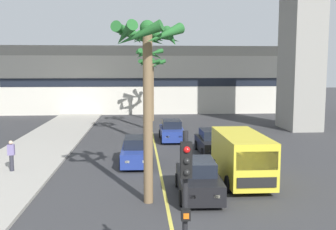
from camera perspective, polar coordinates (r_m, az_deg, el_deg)
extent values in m
cube|color=#DBCC4C|center=(25.26, -1.67, -5.77)|extent=(0.14, 56.00, 0.01)
cube|color=gray|center=(37.59, 19.02, 10.94)|extent=(2.80, 4.40, 16.91)
cube|color=beige|center=(50.74, -3.00, 4.56)|extent=(38.39, 8.00, 7.04)
cube|color=#9C998D|center=(50.74, -3.03, 9.21)|extent=(37.63, 7.20, 1.20)
cube|color=black|center=(46.71, -2.90, 4.79)|extent=(34.55, 0.04, 1.00)
cube|color=navy|center=(30.01, 0.54, -2.64)|extent=(1.72, 4.11, 0.80)
cube|color=black|center=(30.06, 0.52, -1.31)|extent=(1.41, 2.06, 0.60)
cube|color=#F2EDCC|center=(28.07, 1.81, -3.20)|extent=(0.24, 0.08, 0.14)
cube|color=#F2EDCC|center=(28.00, -0.10, -3.22)|extent=(0.24, 0.08, 0.14)
cylinder|color=black|center=(28.89, 2.33, -3.54)|extent=(0.22, 0.64, 0.64)
cylinder|color=black|center=(28.76, -0.87, -3.58)|extent=(0.22, 0.64, 0.64)
cylinder|color=black|center=(31.38, 1.83, -2.71)|extent=(0.22, 0.64, 0.64)
cylinder|color=black|center=(31.26, -1.12, -2.74)|extent=(0.22, 0.64, 0.64)
cube|color=black|center=(25.53, 6.47, -4.36)|extent=(1.73, 4.11, 0.80)
cube|color=black|center=(25.55, 6.43, -2.80)|extent=(1.41, 2.06, 0.60)
cube|color=#F2EDCC|center=(23.69, 8.52, -5.14)|extent=(0.24, 0.08, 0.14)
cube|color=#F2EDCC|center=(23.50, 6.30, -5.21)|extent=(0.24, 0.08, 0.14)
cylinder|color=black|center=(24.54, 8.90, -5.48)|extent=(0.22, 0.64, 0.64)
cylinder|color=black|center=(24.21, 5.16, -5.59)|extent=(0.22, 0.64, 0.64)
cylinder|color=black|center=(26.96, 7.63, -4.34)|extent=(0.22, 0.64, 0.64)
cylinder|color=black|center=(26.67, 4.23, -4.42)|extent=(0.22, 0.64, 0.64)
cube|color=navy|center=(22.70, -4.59, -5.75)|extent=(1.76, 4.12, 0.80)
cube|color=black|center=(22.71, -4.60, -3.99)|extent=(1.42, 2.07, 0.60)
cube|color=#F2EDCC|center=(20.72, -3.41, -6.81)|extent=(0.24, 0.08, 0.14)
cube|color=#F2EDCC|center=(20.75, -6.01, -6.82)|extent=(0.24, 0.08, 0.14)
cylinder|color=black|center=(21.52, -2.49, -7.14)|extent=(0.23, 0.64, 0.64)
cylinder|color=black|center=(21.56, -6.82, -7.16)|extent=(0.23, 0.64, 0.64)
cylinder|color=black|center=(23.99, -2.59, -5.68)|extent=(0.23, 0.64, 0.64)
cylinder|color=black|center=(24.03, -6.46, -5.70)|extent=(0.23, 0.64, 0.64)
cube|color=black|center=(17.22, 4.46, -9.83)|extent=(1.83, 4.15, 0.80)
cube|color=black|center=(17.18, 4.42, -7.52)|extent=(1.46, 2.09, 0.60)
cube|color=#F2EDCC|center=(15.37, 7.14, -11.74)|extent=(0.24, 0.09, 0.14)
cube|color=#F2EDCC|center=(15.25, 3.60, -11.85)|extent=(0.24, 0.09, 0.14)
cylinder|color=black|center=(16.22, 7.90, -11.91)|extent=(0.24, 0.65, 0.64)
cylinder|color=black|center=(16.02, 2.07, -12.09)|extent=(0.24, 0.65, 0.64)
cylinder|color=black|center=(18.61, 6.49, -9.42)|extent=(0.24, 0.65, 0.64)
cylinder|color=black|center=(18.43, 1.45, -9.53)|extent=(0.24, 0.65, 0.64)
cube|color=yellow|center=(19.34, 10.68, -5.84)|extent=(2.03, 5.21, 2.10)
cube|color=black|center=(16.87, 12.90, -6.55)|extent=(1.80, 0.09, 0.80)
cube|color=black|center=(17.05, 12.88, -9.63)|extent=(1.70, 0.07, 0.44)
cylinder|color=black|center=(18.40, 14.76, -9.60)|extent=(0.26, 0.76, 0.76)
cylinder|color=black|center=(17.89, 8.90, -9.92)|extent=(0.26, 0.76, 0.76)
cylinder|color=black|center=(21.27, 12.06, -7.29)|extent=(0.26, 0.76, 0.76)
cylinder|color=black|center=(20.83, 6.99, -7.49)|extent=(0.26, 0.76, 0.76)
cylinder|color=black|center=(8.82, 2.51, -15.91)|extent=(0.12, 0.12, 4.20)
cube|color=black|center=(8.22, 2.67, -6.60)|extent=(0.24, 0.20, 0.76)
sphere|color=red|center=(8.07, 2.77, -5.11)|extent=(0.14, 0.14, 0.14)
sphere|color=black|center=(8.12, 2.76, -6.76)|extent=(0.14, 0.14, 0.14)
sphere|color=black|center=(8.18, 2.75, -8.40)|extent=(0.14, 0.14, 0.14)
cube|color=black|center=(8.59, 2.61, -14.37)|extent=(0.20, 0.16, 0.24)
cube|color=orange|center=(8.52, 2.68, -14.57)|extent=(0.12, 0.03, 0.12)
cylinder|color=brown|center=(28.74, -2.91, 3.62)|extent=(0.43, 0.43, 7.82)
sphere|color=#236028|center=(28.80, -2.96, 11.72)|extent=(0.60, 0.60, 0.60)
cone|color=#236028|center=(28.88, -1.30, 11.28)|extent=(0.57, 1.73, 0.84)
cone|color=#236028|center=(29.34, -1.74, 11.15)|extent=(1.45, 1.57, 0.90)
cone|color=#236028|center=(29.58, -2.61, 11.12)|extent=(1.76, 0.83, 0.89)
cone|color=#236028|center=(29.49, -3.75, 10.90)|extent=(1.69, 1.18, 1.06)
cone|color=#236028|center=(29.04, -4.53, 11.09)|extent=(0.97, 1.75, 0.96)
cone|color=#236028|center=(28.56, -4.57, 11.28)|extent=(0.86, 1.76, 0.87)
cone|color=#236028|center=(28.05, -3.75, 11.18)|extent=(1.69, 1.20, 1.01)
cone|color=#236028|center=(27.96, -2.83, 11.36)|extent=(1.72, 0.52, 0.89)
cone|color=#236028|center=(28.27, -1.62, 11.08)|extent=(1.42, 1.57, 1.06)
cylinder|color=brown|center=(15.73, -2.95, -0.61)|extent=(0.39, 0.39, 6.95)
sphere|color=#236028|center=(15.68, -3.04, 12.65)|extent=(0.60, 0.60, 0.60)
cone|color=#236028|center=(15.81, 0.43, 11.27)|extent=(0.67, 1.96, 1.10)
cone|color=#236028|center=(16.43, -1.11, 11.46)|extent=(1.83, 1.50, 0.93)
cone|color=#236028|center=(16.57, -3.76, 11.30)|extent=(1.98, 0.81, 0.98)
cone|color=#236028|center=(15.98, -6.32, 11.85)|extent=(1.06, 1.97, 0.79)
cone|color=#236028|center=(15.32, -6.37, 11.59)|extent=(1.10, 1.96, 1.00)
cone|color=#236028|center=(14.76, -4.27, 11.62)|extent=(1.95, 1.09, 1.08)
cone|color=#236028|center=(14.97, -0.54, 11.68)|extent=(1.74, 1.60, 1.03)
cylinder|color=brown|center=(35.07, -2.76, 3.47)|extent=(0.40, 0.40, 6.94)
sphere|color=#236028|center=(35.04, -2.79, 9.39)|extent=(0.60, 0.60, 0.60)
cone|color=#236028|center=(34.97, -1.44, 9.11)|extent=(0.63, 1.73, 0.78)
cone|color=#236028|center=(35.69, -2.00, 8.78)|extent=(1.59, 1.37, 1.04)
cone|color=#236028|center=(35.74, -3.45, 8.75)|extent=(1.68, 1.18, 1.06)
cone|color=#236028|center=(34.97, -4.14, 8.97)|extent=(0.55, 1.72, 0.90)
cone|color=#236028|center=(34.36, -3.58, 8.88)|extent=(1.61, 1.35, 1.02)
cone|color=#236028|center=(34.41, -1.91, 9.14)|extent=(1.60, 1.39, 0.78)
cylinder|color=brown|center=(41.14, -2.35, 3.42)|extent=(0.38, 0.38, 6.16)
sphere|color=#236028|center=(41.07, -2.37, 7.92)|extent=(0.60, 0.60, 0.60)
cone|color=#236028|center=(41.20, -1.06, 7.64)|extent=(0.62, 1.97, 0.83)
cone|color=#236028|center=(41.81, -1.56, 7.64)|extent=(1.76, 1.59, 0.81)
cone|color=#236028|center=(41.97, -2.77, 7.43)|extent=(1.97, 0.96, 1.05)
cone|color=#236028|center=(41.49, -3.55, 7.42)|extent=(1.28, 1.91, 1.07)
cone|color=#236028|center=(40.71, -3.60, 7.56)|extent=(1.12, 1.96, 0.93)
cone|color=#236028|center=(40.13, -2.49, 7.61)|extent=(1.98, 0.68, 0.89)
cone|color=#236028|center=(40.39, -1.44, 7.52)|extent=(1.74, 1.61, 0.99)
cylinder|color=#2D2D38|center=(22.18, -21.91, -6.53)|extent=(0.22, 0.22, 0.85)
cube|color=slate|center=(22.04, -21.99, -4.75)|extent=(0.34, 0.22, 0.56)
sphere|color=beige|center=(21.97, -22.04, -3.75)|extent=(0.20, 0.20, 0.20)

